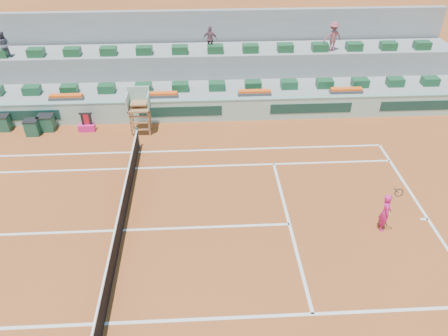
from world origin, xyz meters
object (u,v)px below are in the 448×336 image
at_px(player_bag, 87,128).
at_px(tennis_player, 386,212).
at_px(drink_cooler_a, 46,123).
at_px(umpire_chair, 139,105).

height_order(player_bag, tennis_player, tennis_player).
xyz_separation_m(player_bag, drink_cooler_a, (-2.07, 0.21, 0.24)).
height_order(drink_cooler_a, tennis_player, tennis_player).
distance_m(player_bag, tennis_player, 15.11).
xyz_separation_m(player_bag, umpire_chair, (2.87, -0.21, 1.36)).
height_order(player_bag, umpire_chair, umpire_chair).
bearing_deg(drink_cooler_a, umpire_chair, -4.89).
xyz_separation_m(drink_cooler_a, tennis_player, (14.81, -8.32, 0.39)).
distance_m(umpire_chair, tennis_player, 12.66).
bearing_deg(tennis_player, player_bag, 147.54).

